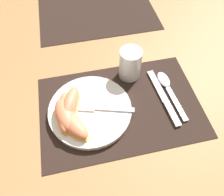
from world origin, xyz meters
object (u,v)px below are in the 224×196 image
object	(u,v)px
fork	(98,108)
citrus_wedge_0	(71,104)
plate	(90,111)
juice_glass	(130,65)
citrus_wedge_3	(71,123)
knife	(164,98)
citrus_wedge_2	(65,115)
spoon	(167,86)
citrus_wedge_1	(65,112)

from	to	relation	value
fork	citrus_wedge_0	bearing A→B (deg)	166.13
plate	juice_glass	distance (m)	0.19
citrus_wedge_0	citrus_wedge_3	xyz separation A→B (m)	(-0.01, -0.05, -0.00)
citrus_wedge_3	citrus_wedge_0	bearing A→B (deg)	83.74
knife	fork	world-z (taller)	fork
plate	citrus_wedge_2	xyz separation A→B (m)	(-0.07, -0.01, 0.03)
fork	plate	bearing A→B (deg)	-178.69
knife	spoon	world-z (taller)	spoon
fork	citrus_wedge_2	distance (m)	0.09
juice_glass	fork	world-z (taller)	juice_glass
plate	citrus_wedge_3	distance (m)	0.07
plate	citrus_wedge_1	world-z (taller)	citrus_wedge_1
plate	spoon	xyz separation A→B (m)	(0.24, 0.04, -0.00)
fork	citrus_wedge_1	world-z (taller)	citrus_wedge_1
juice_glass	citrus_wedge_2	bearing A→B (deg)	-149.31
citrus_wedge_3	fork	bearing A→B (deg)	26.09
knife	plate	bearing A→B (deg)	-179.49
fork	citrus_wedge_0	distance (m)	0.07
spoon	citrus_wedge_3	world-z (taller)	citrus_wedge_3
plate	citrus_wedge_1	size ratio (longest dim) A/B	1.76
citrus_wedge_1	citrus_wedge_2	distance (m)	0.01
juice_glass	citrus_wedge_1	size ratio (longest dim) A/B	0.75
spoon	citrus_wedge_2	world-z (taller)	citrus_wedge_2
juice_glass	knife	bearing A→B (deg)	-55.43
spoon	fork	xyz separation A→B (m)	(-0.22, -0.04, 0.01)
knife	spoon	bearing A→B (deg)	59.21
citrus_wedge_0	citrus_wedge_3	world-z (taller)	citrus_wedge_0
spoon	citrus_wedge_1	bearing A→B (deg)	-171.86
plate	citrus_wedge_3	bearing A→B (deg)	-146.08
fork	citrus_wedge_0	world-z (taller)	citrus_wedge_0
knife	juice_glass	bearing A→B (deg)	124.57
knife	citrus_wedge_1	xyz separation A→B (m)	(-0.29, -0.00, 0.03)
spoon	knife	bearing A→B (deg)	-120.79
plate	knife	world-z (taller)	plate
knife	citrus_wedge_1	distance (m)	0.29
juice_glass	fork	bearing A→B (deg)	-137.11
citrus_wedge_1	citrus_wedge_2	world-z (taller)	citrus_wedge_2
spoon	citrus_wedge_3	xyz separation A→B (m)	(-0.30, -0.08, 0.03)
juice_glass	fork	size ratio (longest dim) A/B	0.57
spoon	citrus_wedge_1	xyz separation A→B (m)	(-0.31, -0.04, 0.03)
knife	fork	size ratio (longest dim) A/B	1.18
citrus_wedge_3	knife	bearing A→B (deg)	8.07
citrus_wedge_0	citrus_wedge_3	size ratio (longest dim) A/B	0.89
citrus_wedge_0	spoon	bearing A→B (deg)	4.79
citrus_wedge_1	citrus_wedge_2	xyz separation A→B (m)	(-0.00, -0.01, 0.00)
spoon	citrus_wedge_2	distance (m)	0.32
citrus_wedge_2	citrus_wedge_3	xyz separation A→B (m)	(0.01, -0.03, -0.00)
spoon	citrus_wedge_1	distance (m)	0.31
juice_glass	knife	world-z (taller)	juice_glass
knife	spoon	distance (m)	0.05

